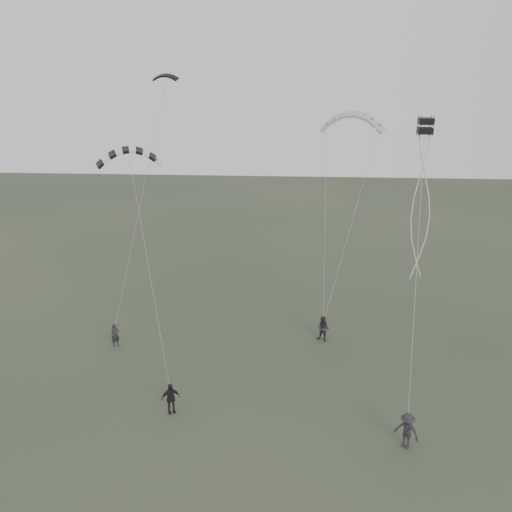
# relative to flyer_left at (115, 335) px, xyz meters

# --- Properties ---
(ground) EXTENTS (140.00, 140.00, 0.00)m
(ground) POSITION_rel_flyer_left_xyz_m (8.38, -4.51, -0.76)
(ground) COLOR #2F3C28
(ground) RESTS_ON ground
(flyer_left) EXTENTS (0.66, 0.65, 1.53)m
(flyer_left) POSITION_rel_flyer_left_xyz_m (0.00, 0.00, 0.00)
(flyer_left) COLOR #222228
(flyer_left) RESTS_ON ground
(flyer_right) EXTENTS (1.04, 0.95, 1.72)m
(flyer_right) POSITION_rel_flyer_left_xyz_m (13.28, 1.72, 0.10)
(flyer_right) COLOR #27272D
(flyer_right) RESTS_ON ground
(flyer_center) EXTENTS (1.05, 0.76, 1.65)m
(flyer_center) POSITION_rel_flyer_left_xyz_m (5.17, -6.51, 0.06)
(flyer_center) COLOR black
(flyer_center) RESTS_ON ground
(flyer_far) EXTENTS (1.33, 1.20, 1.79)m
(flyer_far) POSITION_rel_flyer_left_xyz_m (16.58, -8.26, 0.13)
(flyer_far) COLOR #232327
(flyer_far) RESTS_ON ground
(kite_dark_small) EXTENTS (1.78, 0.86, 0.68)m
(kite_dark_small) POSITION_rel_flyer_left_xyz_m (2.34, 7.23, 15.77)
(kite_dark_small) COLOR black
(kite_dark_small) RESTS_ON flyer_left
(kite_pale_large) EXTENTS (4.67, 2.54, 1.99)m
(kite_pale_large) POSITION_rel_flyer_left_xyz_m (15.09, 8.39, 13.25)
(kite_pale_large) COLOR #A6A8AB
(kite_pale_large) RESTS_ON flyer_right
(kite_striped) EXTENTS (3.52, 2.14, 1.43)m
(kite_striped) POSITION_rel_flyer_left_xyz_m (2.57, -2.08, 11.95)
(kite_striped) COLOR black
(kite_striped) RESTS_ON flyer_center
(kite_box) EXTENTS (0.73, 0.76, 0.77)m
(kite_box) POSITION_rel_flyer_left_xyz_m (17.33, -2.75, 13.28)
(kite_box) COLOR black
(kite_box) RESTS_ON flyer_far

